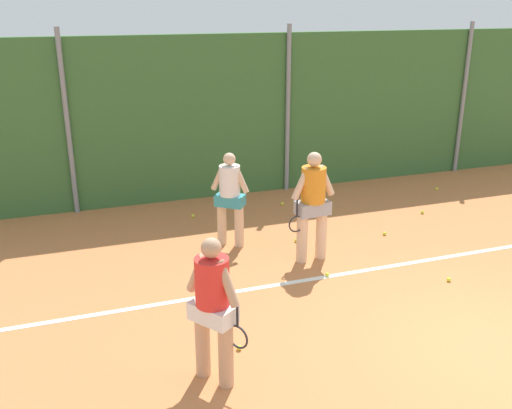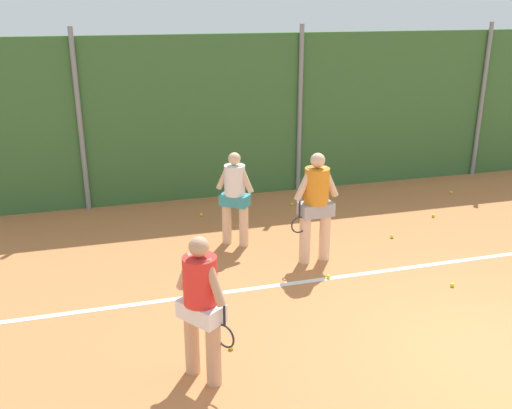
% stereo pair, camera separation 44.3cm
% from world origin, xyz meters
% --- Properties ---
extents(ground_plane, '(27.44, 27.44, 0.00)m').
position_xyz_m(ground_plane, '(0.00, 2.06, 0.00)').
color(ground_plane, '#C67542').
extents(hedge_fence_backdrop, '(16.06, 0.25, 3.47)m').
position_xyz_m(hedge_fence_backdrop, '(0.00, 6.98, 1.73)').
color(hedge_fence_backdrop, '#386633').
rests_on(hedge_fence_backdrop, ground_plane).
extents(fence_post_left, '(0.10, 0.10, 3.65)m').
position_xyz_m(fence_post_left, '(-4.63, 6.81, 1.83)').
color(fence_post_left, gray).
rests_on(fence_post_left, ground_plane).
extents(fence_post_center, '(0.10, 0.10, 3.65)m').
position_xyz_m(fence_post_center, '(0.00, 6.81, 1.83)').
color(fence_post_center, gray).
rests_on(fence_post_center, ground_plane).
extents(fence_post_right, '(0.10, 0.10, 3.65)m').
position_xyz_m(fence_post_right, '(4.63, 6.81, 1.83)').
color(fence_post_right, gray).
rests_on(fence_post_right, ground_plane).
extents(court_baseline_paint, '(11.74, 0.10, 0.01)m').
position_xyz_m(court_baseline_paint, '(0.00, 2.49, 0.00)').
color(court_baseline_paint, white).
rests_on(court_baseline_paint, ground_plane).
extents(player_foreground_near, '(0.57, 0.66, 1.76)m').
position_xyz_m(player_foreground_near, '(-3.39, 0.57, 0.98)').
color(player_foreground_near, tan).
rests_on(player_foreground_near, ground_plane).
extents(player_midcourt, '(0.84, 0.40, 1.85)m').
position_xyz_m(player_midcourt, '(-1.03, 3.16, 1.04)').
color(player_midcourt, beige).
rests_on(player_midcourt, ground_plane).
extents(player_backcourt_far, '(0.58, 0.53, 1.68)m').
position_xyz_m(player_backcourt_far, '(-2.12, 4.19, 0.95)').
color(player_backcourt_far, beige).
rests_on(player_backcourt_far, ground_plane).
extents(tennis_ball_0, '(0.07, 0.07, 0.07)m').
position_xyz_m(tennis_ball_0, '(0.66, 1.73, 0.03)').
color(tennis_ball_0, '#CCDB33').
rests_on(tennis_ball_0, ground_plane).
extents(tennis_ball_2, '(0.07, 0.07, 0.07)m').
position_xyz_m(tennis_ball_2, '(-1.04, 2.49, 0.03)').
color(tennis_ball_2, '#CCDB33').
rests_on(tennis_ball_2, ground_plane).
extents(tennis_ball_4, '(0.07, 0.07, 0.07)m').
position_xyz_m(tennis_ball_4, '(-2.96, 1.03, 0.03)').
color(tennis_ball_4, '#CCDB33').
rests_on(tennis_ball_4, ground_plane).
extents(tennis_ball_6, '(0.07, 0.07, 0.07)m').
position_xyz_m(tennis_ball_6, '(-0.97, 3.91, 0.03)').
color(tennis_ball_6, '#CCDB33').
rests_on(tennis_ball_6, ground_plane).
extents(tennis_ball_7, '(0.07, 0.07, 0.07)m').
position_xyz_m(tennis_ball_7, '(-0.49, 5.83, 0.03)').
color(tennis_ball_7, '#CCDB33').
rests_on(tennis_ball_7, ground_plane).
extents(tennis_ball_8, '(0.07, 0.07, 0.07)m').
position_xyz_m(tennis_ball_8, '(2.03, 4.41, 0.03)').
color(tennis_ball_8, '#CCDB33').
rests_on(tennis_ball_8, ground_plane).
extents(tennis_ball_9, '(0.07, 0.07, 0.07)m').
position_xyz_m(tennis_ball_9, '(-2.45, 5.73, 0.03)').
color(tennis_ball_9, '#CCDB33').
rests_on(tennis_ball_9, ground_plane).
extents(tennis_ball_10, '(0.07, 0.07, 0.07)m').
position_xyz_m(tennis_ball_10, '(0.70, 3.68, 0.03)').
color(tennis_ball_10, '#CCDB33').
rests_on(tennis_ball_10, ground_plane).
extents(tennis_ball_11, '(0.07, 0.07, 0.07)m').
position_xyz_m(tennis_ball_11, '(3.24, 5.62, 0.03)').
color(tennis_ball_11, '#CCDB33').
rests_on(tennis_ball_11, ground_plane).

